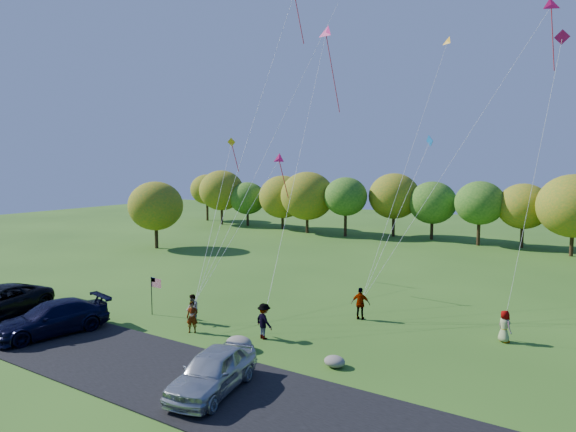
% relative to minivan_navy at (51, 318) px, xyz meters
% --- Properties ---
extents(ground, '(140.00, 140.00, 0.00)m').
position_rel_minivan_navy_xyz_m(ground, '(6.17, 3.75, -0.89)').
color(ground, '#2D5618').
rests_on(ground, ground).
extents(asphalt_lane, '(44.00, 6.00, 0.06)m').
position_rel_minivan_navy_xyz_m(asphalt_lane, '(6.17, -0.25, -0.86)').
color(asphalt_lane, black).
rests_on(asphalt_lane, ground).
extents(treeline, '(76.36, 28.19, 8.09)m').
position_rel_minivan_navy_xyz_m(treeline, '(10.48, 40.18, 3.81)').
color(treeline, '#3A2715').
rests_on(treeline, ground).
extents(minivan_navy, '(3.48, 6.09, 1.66)m').
position_rel_minivan_navy_xyz_m(minivan_navy, '(0.00, 0.00, 0.00)').
color(minivan_navy, black).
rests_on(minivan_navy, asphalt_lane).
extents(minivan_silver, '(2.87, 5.12, 1.64)m').
position_rel_minivan_navy_xyz_m(minivan_silver, '(11.44, -0.52, -0.01)').
color(minivan_silver, '#ABB0B6').
rests_on(minivan_silver, asphalt_lane).
extents(flyer_a, '(0.72, 0.65, 1.66)m').
position_rel_minivan_navy_xyz_m(flyer_a, '(5.82, 4.26, -0.06)').
color(flyer_a, '#4C4C59').
rests_on(flyer_a, ground).
extents(flyer_b, '(0.99, 0.93, 1.63)m').
position_rel_minivan_navy_xyz_m(flyer_b, '(4.75, 5.41, -0.08)').
color(flyer_b, '#4C4C59').
rests_on(flyer_b, ground).
extents(flyer_c, '(1.33, 1.03, 1.82)m').
position_rel_minivan_navy_xyz_m(flyer_c, '(9.52, 5.56, 0.02)').
color(flyer_c, '#4C4C59').
rests_on(flyer_c, ground).
extents(flyer_d, '(1.15, 0.68, 1.84)m').
position_rel_minivan_navy_xyz_m(flyer_d, '(12.27, 11.15, 0.03)').
color(flyer_d, '#4C4C59').
rests_on(flyer_d, ground).
extents(flyer_e, '(0.93, 0.89, 1.60)m').
position_rel_minivan_navy_xyz_m(flyer_e, '(19.84, 11.69, -0.09)').
color(flyer_e, '#4C4C59').
rests_on(flyer_e, ground).
extents(park_bench, '(1.63, 0.64, 0.91)m').
position_rel_minivan_navy_xyz_m(park_bench, '(-8.44, 3.37, -0.40)').
color(park_bench, '#153513').
rests_on(park_bench, ground).
extents(trash_barrel, '(0.67, 0.67, 1.00)m').
position_rel_minivan_navy_xyz_m(trash_barrel, '(-5.90, 3.19, -0.39)').
color(trash_barrel, '#0C34BB').
rests_on(trash_barrel, ground).
extents(flag_assembly, '(0.84, 0.54, 2.26)m').
position_rel_minivan_navy_xyz_m(flag_assembly, '(1.84, 5.31, 0.79)').
color(flag_assembly, black).
rests_on(flag_assembly, ground).
extents(boulder_near, '(1.34, 1.05, 0.67)m').
position_rel_minivan_navy_xyz_m(boulder_near, '(9.45, 3.61, -0.56)').
color(boulder_near, gray).
rests_on(boulder_near, ground).
extents(boulder_far, '(0.95, 0.79, 0.50)m').
position_rel_minivan_navy_xyz_m(boulder_far, '(14.23, 4.30, -0.64)').
color(boulder_far, gray).
rests_on(boulder_far, ground).
extents(kites_aloft, '(23.42, 8.55, 17.80)m').
position_rel_minivan_navy_xyz_m(kites_aloft, '(9.82, 18.52, 17.67)').
color(kites_aloft, '#EE1A72').
rests_on(kites_aloft, ground).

